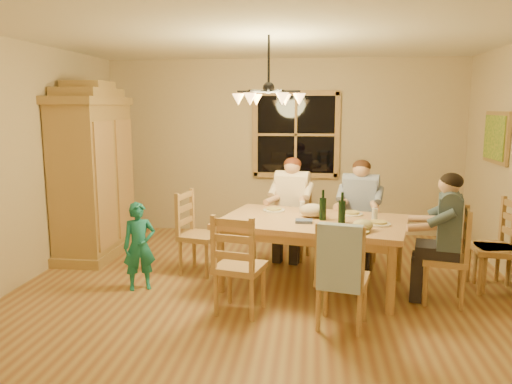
# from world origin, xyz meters

# --- Properties ---
(floor) EXTENTS (5.50, 5.50, 0.00)m
(floor) POSITION_xyz_m (0.00, 0.00, 0.00)
(floor) COLOR #955D36
(floor) RESTS_ON ground
(ceiling) EXTENTS (5.50, 5.00, 0.02)m
(ceiling) POSITION_xyz_m (0.00, 0.00, 2.70)
(ceiling) COLOR white
(ceiling) RESTS_ON wall_back
(wall_back) EXTENTS (5.50, 0.02, 2.70)m
(wall_back) POSITION_xyz_m (0.00, 2.50, 1.35)
(wall_back) COLOR #CDB591
(wall_back) RESTS_ON floor
(wall_left) EXTENTS (0.02, 5.00, 2.70)m
(wall_left) POSITION_xyz_m (-2.75, 0.00, 1.35)
(wall_left) COLOR #CDB591
(wall_left) RESTS_ON floor
(window) EXTENTS (1.30, 0.06, 1.30)m
(window) POSITION_xyz_m (0.20, 2.47, 1.55)
(window) COLOR black
(window) RESTS_ON wall_back
(painting) EXTENTS (0.06, 0.78, 0.64)m
(painting) POSITION_xyz_m (2.71, 1.20, 1.60)
(painting) COLOR #A38147
(painting) RESTS_ON wall_right
(chandelier) EXTENTS (0.77, 0.68, 0.71)m
(chandelier) POSITION_xyz_m (-0.00, 0.00, 2.08)
(chandelier) COLOR black
(chandelier) RESTS_ON ceiling
(armoire) EXTENTS (0.66, 1.40, 2.30)m
(armoire) POSITION_xyz_m (-2.42, 1.00, 1.06)
(armoire) COLOR #A38147
(armoire) RESTS_ON floor
(dining_table) EXTENTS (2.19, 1.61, 0.76)m
(dining_table) POSITION_xyz_m (0.48, 0.08, 0.66)
(dining_table) COLOR tan
(dining_table) RESTS_ON floor
(chair_far_left) EXTENTS (0.52, 0.51, 0.99)m
(chair_far_left) POSITION_xyz_m (0.21, 1.10, 0.30)
(chair_far_left) COLOR tan
(chair_far_left) RESTS_ON floor
(chair_far_right) EXTENTS (0.52, 0.51, 0.99)m
(chair_far_right) POSITION_xyz_m (1.06, 0.90, 0.30)
(chair_far_right) COLOR tan
(chair_far_right) RESTS_ON floor
(chair_near_left) EXTENTS (0.52, 0.51, 0.99)m
(chair_near_left) POSITION_xyz_m (-0.20, -0.72, 0.30)
(chair_near_left) COLOR tan
(chair_near_left) RESTS_ON floor
(chair_near_right) EXTENTS (0.52, 0.51, 0.99)m
(chair_near_right) POSITION_xyz_m (0.76, -0.94, 0.30)
(chair_near_right) COLOR tan
(chair_near_right) RESTS_ON floor
(chair_end_left) EXTENTS (0.51, 0.52, 0.99)m
(chair_end_left) POSITION_xyz_m (-0.85, 0.38, 0.30)
(chair_end_left) COLOR tan
(chair_end_left) RESTS_ON floor
(chair_end_right) EXTENTS (0.51, 0.52, 0.99)m
(chair_end_right) POSITION_xyz_m (1.82, -0.22, 0.30)
(chair_end_right) COLOR tan
(chair_end_right) RESTS_ON floor
(adult_woman) EXTENTS (0.46, 0.49, 0.87)m
(adult_woman) POSITION_xyz_m (0.21, 1.10, 0.84)
(adult_woman) COLOR #F8DABF
(adult_woman) RESTS_ON floor
(adult_plaid_man) EXTENTS (0.46, 0.49, 0.87)m
(adult_plaid_man) POSITION_xyz_m (1.06, 0.90, 0.84)
(adult_plaid_man) COLOR #354792
(adult_plaid_man) RESTS_ON floor
(adult_slate_man) EXTENTS (0.49, 0.46, 0.87)m
(adult_slate_man) POSITION_xyz_m (1.82, -0.22, 0.84)
(adult_slate_man) COLOR #405467
(adult_slate_man) RESTS_ON floor
(towel) EXTENTS (0.39, 0.18, 0.58)m
(towel) POSITION_xyz_m (0.72, -1.12, 0.70)
(towel) COLOR #94ABC9
(towel) RESTS_ON chair_near_right
(wine_bottle_a) EXTENTS (0.08, 0.08, 0.33)m
(wine_bottle_a) POSITION_xyz_m (0.59, 0.06, 0.93)
(wine_bottle_a) COLOR black
(wine_bottle_a) RESTS_ON dining_table
(wine_bottle_b) EXTENTS (0.08, 0.08, 0.33)m
(wine_bottle_b) POSITION_xyz_m (0.79, -0.05, 0.93)
(wine_bottle_b) COLOR black
(wine_bottle_b) RESTS_ON dining_table
(plate_woman) EXTENTS (0.26, 0.26, 0.02)m
(plate_woman) POSITION_xyz_m (0.03, 0.47, 0.77)
(plate_woman) COLOR white
(plate_woman) RESTS_ON dining_table
(plate_plaid) EXTENTS (0.26, 0.26, 0.02)m
(plate_plaid) POSITION_xyz_m (0.92, 0.37, 0.77)
(plate_plaid) COLOR white
(plate_plaid) RESTS_ON dining_table
(plate_slate) EXTENTS (0.26, 0.26, 0.02)m
(plate_slate) POSITION_xyz_m (1.16, -0.09, 0.77)
(plate_slate) COLOR white
(plate_slate) RESTS_ON dining_table
(wine_glass_a) EXTENTS (0.06, 0.06, 0.14)m
(wine_glass_a) POSITION_xyz_m (0.36, 0.39, 0.83)
(wine_glass_a) COLOR silver
(wine_glass_a) RESTS_ON dining_table
(wine_glass_b) EXTENTS (0.06, 0.06, 0.14)m
(wine_glass_b) POSITION_xyz_m (1.14, 0.06, 0.83)
(wine_glass_b) COLOR silver
(wine_glass_b) RESTS_ON dining_table
(cap) EXTENTS (0.20, 0.20, 0.11)m
(cap) POSITION_xyz_m (0.98, -0.35, 0.82)
(cap) COLOR tan
(cap) RESTS_ON dining_table
(napkin) EXTENTS (0.21, 0.18, 0.03)m
(napkin) POSITION_xyz_m (0.39, -0.08, 0.78)
(napkin) COLOR #44507D
(napkin) RESTS_ON dining_table
(cloth_bundle) EXTENTS (0.28, 0.22, 0.15)m
(cloth_bundle) POSITION_xyz_m (0.48, 0.19, 0.84)
(cloth_bundle) COLOR #C3AE8D
(cloth_bundle) RESTS_ON dining_table
(child) EXTENTS (0.42, 0.36, 0.96)m
(child) POSITION_xyz_m (-1.38, -0.22, 0.48)
(child) COLOR #1A7875
(child) RESTS_ON floor
(chair_spare_front) EXTENTS (0.48, 0.50, 0.99)m
(chair_spare_front) POSITION_xyz_m (2.45, 0.16, 0.30)
(chair_spare_front) COLOR tan
(chair_spare_front) RESTS_ON floor
(chair_spare_back) EXTENTS (0.49, 0.50, 0.99)m
(chair_spare_back) POSITION_xyz_m (2.45, 0.27, 0.30)
(chair_spare_back) COLOR tan
(chair_spare_back) RESTS_ON floor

